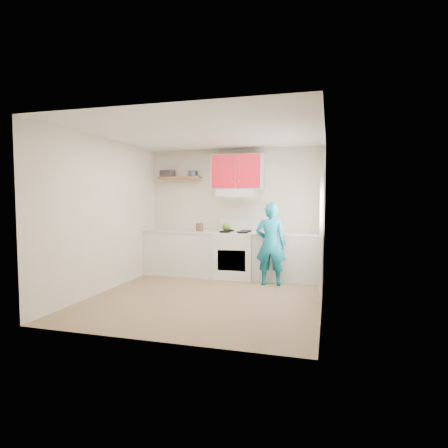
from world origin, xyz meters
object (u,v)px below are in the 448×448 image
(person, at_px, (271,244))
(kettle, at_px, (227,227))
(tin, at_px, (193,174))
(crock, at_px, (200,227))
(stove, at_px, (235,255))

(person, bearing_deg, kettle, -36.59)
(kettle, bearing_deg, person, -35.61)
(tin, distance_m, crock, 1.13)
(stove, relative_size, crock, 5.16)
(tin, relative_size, crock, 1.11)
(crock, height_order, person, person)
(tin, height_order, kettle, tin)
(kettle, xyz_separation_m, person, (1.01, -0.67, -0.25))
(stove, distance_m, kettle, 0.64)
(stove, relative_size, tin, 4.64)
(stove, xyz_separation_m, person, (0.77, -0.43, 0.29))
(kettle, xyz_separation_m, crock, (-0.54, -0.16, -0.01))
(stove, bearing_deg, crock, 174.34)
(stove, height_order, person, person)
(crock, bearing_deg, kettle, 16.58)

